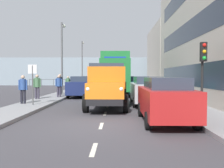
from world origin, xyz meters
TOP-DOWN VIEW (x-y plane):
  - ground_plane at (0.00, -11.21)m, footprint 80.00×80.00m
  - sidewalk_left at (-4.37, -11.21)m, footprint 2.07×41.62m
  - sidewalk_right at (4.37, -11.21)m, footprint 2.07×41.62m
  - road_centreline_markings at (0.00, -9.94)m, footprint 0.12×36.02m
  - building_far_block at (-9.48, -24.83)m, footprint 8.16×11.97m
  - sea_horizon at (0.00, -35.02)m, footprint 80.00×0.80m
  - seawall_railing at (-0.00, -31.42)m, footprint 28.08×0.08m
  - truck_vintage_orange at (-0.01, -4.25)m, footprint 2.17×5.64m
  - lorry_cargo_green at (-0.39, -13.78)m, footprint 2.58×8.20m
  - car_red_kerbside_near at (-2.38, -0.53)m, footprint 1.78×4.18m
  - car_silver_kerbside_1 at (-2.38, -6.16)m, footprint 1.89×4.58m
  - car_teal_kerbside_2 at (-2.38, -12.27)m, footprint 1.91×4.57m
  - car_navy_oppositeside_0 at (2.38, -11.49)m, footprint 1.92×4.61m
  - car_black_oppositeside_1 at (2.38, -17.60)m, footprint 1.90×4.39m
  - pedestrian_strolling at (4.93, -5.33)m, footprint 0.53×0.34m
  - pedestrian_couple_b at (5.03, -8.16)m, footprint 0.53×0.34m
  - pedestrian_in_dark_coat at (3.91, -9.82)m, footprint 0.53×0.34m
  - pedestrian_couple_a at (4.35, -12.02)m, footprint 0.53×0.34m
  - pedestrian_by_lamp at (4.27, -15.10)m, footprint 0.53×0.34m
  - traffic_light_near at (-4.61, -2.83)m, footprint 0.28×0.41m
  - lamp_post_promenade at (4.46, -13.50)m, footprint 0.32×1.14m
  - lamp_post_far at (4.33, -25.37)m, footprint 0.32×1.14m
  - street_sign at (4.17, -4.79)m, footprint 0.50×0.07m

SIDE VIEW (x-z plane):
  - ground_plane at x=0.00m, z-range 0.00..0.00m
  - road_centreline_markings at x=0.00m, z-range 0.00..0.01m
  - sidewalk_left at x=-4.37m, z-range 0.00..0.15m
  - sidewalk_right at x=4.37m, z-range 0.00..0.15m
  - car_red_kerbside_near at x=-2.38m, z-range 0.03..1.75m
  - car_black_oppositeside_1 at x=2.38m, z-range 0.04..1.76m
  - car_silver_kerbside_1 at x=-2.38m, z-range 0.04..1.76m
  - car_teal_kerbside_2 at x=-2.38m, z-range 0.04..1.76m
  - car_navy_oppositeside_0 at x=2.38m, z-range 0.04..1.76m
  - seawall_railing at x=0.00m, z-range 0.32..1.52m
  - pedestrian_by_lamp at x=4.27m, z-range 0.28..1.85m
  - pedestrian_strolling at x=4.93m, z-range 0.29..1.95m
  - pedestrian_in_dark_coat at x=3.91m, z-range 0.30..1.96m
  - pedestrian_couple_b at x=5.03m, z-range 0.30..2.01m
  - truck_vintage_orange at x=-0.01m, z-range -0.04..2.39m
  - pedestrian_couple_a at x=4.35m, z-range 0.31..2.07m
  - street_sign at x=4.17m, z-range 0.56..2.81m
  - lorry_cargo_green at x=-0.39m, z-range 0.14..4.01m
  - traffic_light_near at x=-4.61m, z-range 0.87..4.07m
  - sea_horizon at x=0.00m, z-range 0.00..5.00m
  - lamp_post_far at x=4.33m, z-range 0.77..7.19m
  - lamp_post_promenade at x=4.46m, z-range 0.77..7.21m
  - building_far_block at x=-9.48m, z-range 0.00..8.31m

